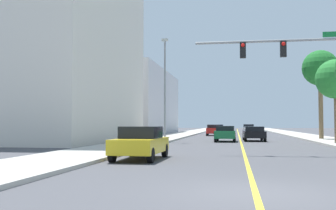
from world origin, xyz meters
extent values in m
plane|color=#47474C|center=(0.00, 42.00, 0.00)|extent=(192.00, 192.00, 0.00)
cube|color=#B2ADA3|center=(-8.00, 42.00, 0.07)|extent=(3.97, 168.00, 0.15)
cube|color=#B2ADA3|center=(8.00, 42.00, 0.07)|extent=(3.97, 168.00, 0.15)
cube|color=yellow|center=(0.00, 42.00, 0.00)|extent=(0.16, 144.00, 0.01)
cube|color=silver|center=(-16.78, 25.84, 8.64)|extent=(11.45, 20.93, 17.27)
cube|color=silver|center=(-16.24, 52.37, 4.93)|extent=(10.37, 26.45, 9.85)
cylinder|color=gray|center=(1.92, 12.12, 5.99)|extent=(8.98, 0.14, 0.14)
cube|color=black|center=(2.07, 12.12, 5.54)|extent=(0.32, 0.24, 0.84)
sphere|color=red|center=(2.07, 11.98, 5.79)|extent=(0.20, 0.20, 0.20)
cube|color=black|center=(-0.03, 12.12, 5.54)|extent=(0.32, 0.24, 0.84)
sphere|color=red|center=(-0.03, 11.98, 5.79)|extent=(0.20, 0.20, 0.20)
cube|color=#147233|center=(4.61, 12.12, 6.24)|extent=(1.10, 0.04, 0.28)
cylinder|color=gray|center=(-6.51, 24.92, 4.48)|extent=(0.16, 0.16, 8.65)
cube|color=beige|center=(-6.51, 24.92, 8.95)|extent=(0.56, 0.28, 0.20)
cylinder|color=brown|center=(7.32, 23.50, 2.63)|extent=(0.32, 0.32, 4.95)
sphere|color=#287F33|center=(7.32, 23.50, 5.10)|extent=(3.10, 3.10, 3.10)
cone|color=#287F33|center=(6.51, 23.96, 4.90)|extent=(0.97, 1.34, 1.47)
cone|color=#287F33|center=(6.56, 22.97, 4.90)|extent=(1.06, 1.28, 1.49)
cylinder|color=brown|center=(7.76, 31.48, 3.60)|extent=(0.43, 0.43, 6.90)
sphere|color=#1E6B28|center=(7.76, 31.48, 7.05)|extent=(3.47, 3.47, 3.47)
cone|color=#1E6B28|center=(8.80, 31.38, 6.85)|extent=(0.56, 1.63, 1.38)
cone|color=#1E6B28|center=(7.95, 32.50, 6.85)|extent=(1.43, 0.64, 1.73)
cone|color=#1E6B28|center=(6.93, 32.10, 6.85)|extent=(1.19, 1.48, 1.59)
cone|color=#1E6B28|center=(6.89, 30.91, 6.85)|extent=(1.04, 1.31, 1.65)
cone|color=#1E6B28|center=(8.09, 30.49, 6.85)|extent=(1.52, 0.86, 1.40)
cube|color=red|center=(-3.36, 44.55, 0.67)|extent=(1.92, 4.58, 0.69)
cube|color=black|center=(-3.36, 44.48, 1.24)|extent=(1.64, 2.35, 0.45)
cylinder|color=black|center=(-4.20, 46.24, 0.32)|extent=(0.24, 0.65, 0.64)
cylinder|color=black|center=(-2.62, 46.29, 0.32)|extent=(0.24, 0.65, 0.64)
cylinder|color=black|center=(-4.10, 42.81, 0.32)|extent=(0.24, 0.65, 0.64)
cylinder|color=black|center=(-2.52, 42.86, 0.32)|extent=(0.24, 0.65, 0.64)
cube|color=#196638|center=(-1.35, 26.75, 0.65)|extent=(1.82, 4.21, 0.66)
cube|color=black|center=(-1.35, 26.76, 1.19)|extent=(1.58, 2.07, 0.42)
cylinder|color=black|center=(-2.12, 28.31, 0.32)|extent=(0.23, 0.64, 0.64)
cylinder|color=black|center=(-0.54, 28.29, 0.32)|extent=(0.23, 0.64, 0.64)
cylinder|color=black|center=(-2.15, 25.22, 0.32)|extent=(0.23, 0.64, 0.64)
cylinder|color=black|center=(-0.58, 25.20, 0.32)|extent=(0.23, 0.64, 0.64)
cube|color=#1E389E|center=(-3.14, 54.73, 0.65)|extent=(1.92, 4.26, 0.65)
cube|color=black|center=(-3.15, 54.81, 1.20)|extent=(1.61, 2.09, 0.47)
cylinder|color=black|center=(-3.98, 56.23, 0.32)|extent=(0.25, 0.65, 0.64)
cylinder|color=black|center=(-2.46, 56.30, 0.32)|extent=(0.25, 0.65, 0.64)
cylinder|color=black|center=(-3.83, 53.15, 0.32)|extent=(0.25, 0.65, 0.64)
cylinder|color=black|center=(-2.31, 53.23, 0.32)|extent=(0.25, 0.65, 0.64)
cube|color=black|center=(1.21, 28.40, 0.62)|extent=(1.99, 4.50, 0.60)
cube|color=black|center=(1.22, 28.09, 1.13)|extent=(1.71, 2.22, 0.42)
cylinder|color=black|center=(0.33, 30.06, 0.32)|extent=(0.23, 0.64, 0.64)
cylinder|color=black|center=(2.02, 30.10, 0.32)|extent=(0.23, 0.64, 0.64)
cylinder|color=black|center=(0.41, 26.71, 0.32)|extent=(0.23, 0.64, 0.64)
cylinder|color=black|center=(2.10, 26.74, 0.32)|extent=(0.23, 0.64, 0.64)
cube|color=#BCBCC1|center=(1.52, 54.06, 0.67)|extent=(1.76, 4.06, 0.70)
cube|color=black|center=(1.52, 53.85, 1.25)|extent=(1.54, 2.10, 0.47)
cylinder|color=black|center=(0.76, 55.54, 0.32)|extent=(0.22, 0.64, 0.64)
cylinder|color=black|center=(2.30, 55.53, 0.32)|extent=(0.22, 0.64, 0.64)
cylinder|color=black|center=(0.75, 52.58, 0.32)|extent=(0.22, 0.64, 0.64)
cylinder|color=black|center=(2.29, 52.57, 0.32)|extent=(0.22, 0.64, 0.64)
cube|color=gold|center=(-4.68, 8.05, 0.64)|extent=(1.89, 4.26, 0.63)
cube|color=black|center=(-4.68, 8.16, 1.22)|extent=(1.64, 1.97, 0.53)
cylinder|color=black|center=(-3.87, 6.47, 0.32)|extent=(0.23, 0.64, 0.64)
cylinder|color=black|center=(-5.51, 6.49, 0.32)|extent=(0.23, 0.64, 0.64)
cylinder|color=black|center=(-3.84, 9.60, 0.32)|extent=(0.23, 0.64, 0.64)
cylinder|color=black|center=(-5.48, 9.62, 0.32)|extent=(0.23, 0.64, 0.64)
camera|label=1|loc=(-0.45, -9.78, 1.62)|focal=43.32mm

